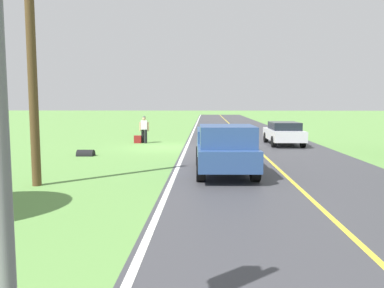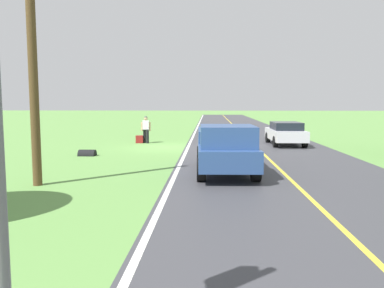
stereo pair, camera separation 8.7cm
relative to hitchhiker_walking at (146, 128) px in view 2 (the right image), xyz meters
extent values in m
plane|color=#609347|center=(-1.52, 2.39, -0.98)|extent=(200.00, 200.00, 0.00)
cube|color=#3D3D42|center=(-6.81, 2.39, -0.98)|extent=(8.33, 120.00, 0.00)
cube|color=silver|center=(-2.82, 2.39, -0.98)|extent=(0.16, 117.60, 0.00)
cube|color=gold|center=(-6.81, 2.39, -0.98)|extent=(0.14, 117.60, 0.00)
cylinder|color=black|center=(-0.11, 0.15, -0.54)|extent=(0.18, 0.18, 0.88)
cylinder|color=black|center=(0.11, -0.09, -0.54)|extent=(0.18, 0.18, 0.88)
cube|color=white|center=(0.00, 0.03, 0.19)|extent=(0.41, 0.27, 0.58)
sphere|color=tan|center=(0.00, 0.03, 0.59)|extent=(0.23, 0.23, 0.23)
sphere|color=#4C564C|center=(0.00, 0.03, 0.67)|extent=(0.20, 0.20, 0.20)
cube|color=#234C2D|center=(0.00, -0.17, 0.22)|extent=(0.33, 0.21, 0.44)
cylinder|color=tan|center=(-0.26, 0.04, 0.08)|extent=(0.10, 0.10, 0.58)
cylinder|color=tan|center=(0.26, 0.06, 0.08)|extent=(0.10, 0.10, 0.58)
cube|color=maroon|center=(0.42, 0.09, -0.73)|extent=(0.47, 0.21, 0.49)
cube|color=#2D4C84|center=(-4.64, 10.36, -0.23)|extent=(2.16, 5.46, 0.70)
cube|color=#2D4C84|center=(-4.67, 11.55, 0.48)|extent=(1.90, 2.21, 0.72)
cube|color=black|center=(-4.67, 11.55, 0.55)|extent=(1.72, 1.34, 0.43)
cube|color=#2D4C84|center=(-5.55, 9.25, 0.34)|extent=(0.19, 3.03, 0.45)
cube|color=#2D4C84|center=(-3.67, 9.31, 0.34)|extent=(0.19, 3.03, 0.45)
cube|color=#2D4C84|center=(-4.56, 7.77, 0.34)|extent=(1.84, 0.15, 0.45)
cylinder|color=black|center=(-5.59, 12.08, -0.58)|extent=(0.32, 0.81, 0.80)
cylinder|color=black|center=(-3.79, 12.13, -0.58)|extent=(0.32, 0.81, 0.80)
cylinder|color=black|center=(-5.49, 8.78, -0.58)|extent=(0.32, 0.81, 0.80)
cylinder|color=black|center=(-3.69, 8.84, -0.58)|extent=(0.32, 0.81, 0.80)
cube|color=silver|center=(-8.73, 0.70, -0.34)|extent=(1.89, 4.42, 0.62)
cube|color=black|center=(-8.73, 0.90, 0.20)|extent=(1.65, 2.39, 0.46)
cylinder|color=black|center=(-7.87, -0.69, -0.65)|extent=(0.25, 0.66, 0.66)
cylinder|color=black|center=(-9.56, -0.70, -0.65)|extent=(0.25, 0.66, 0.66)
cylinder|color=black|center=(-7.90, 2.11, -0.65)|extent=(0.25, 0.66, 0.66)
cylinder|color=black|center=(-9.59, 2.10, -0.65)|extent=(0.25, 0.66, 0.66)
cylinder|color=brown|center=(1.37, 12.99, 2.97)|extent=(0.28, 0.28, 7.90)
cylinder|color=black|center=(1.93, 6.10, -0.98)|extent=(0.80, 0.60, 0.60)
camera|label=1|loc=(-3.95, 24.99, 1.64)|focal=36.78mm
camera|label=2|loc=(-4.04, 24.99, 1.64)|focal=36.78mm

